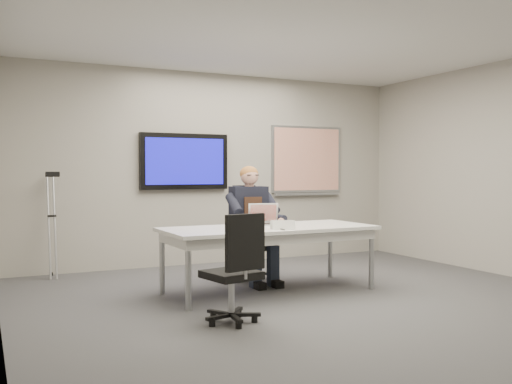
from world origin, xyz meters
name	(u,v)px	position (x,y,z in m)	size (l,w,h in m)	color
floor	(325,305)	(0.00, 0.00, 0.00)	(6.00, 6.00, 0.02)	#3A3A3D
ceiling	(326,27)	(0.00, 0.00, 2.80)	(6.00, 6.00, 0.02)	silver
wall_back	(216,169)	(0.00, 3.00, 1.40)	(6.00, 0.02, 2.80)	#9D998D
wall_left	(0,165)	(-3.00, 0.00, 1.40)	(0.02, 6.00, 2.80)	#9D998D
conference_table	(269,234)	(-0.23, 0.81, 0.65)	(2.40, 1.04, 0.73)	white
tv_display	(184,161)	(-0.50, 2.95, 1.50)	(1.30, 0.09, 0.80)	black
whiteboard	(307,161)	(1.55, 2.97, 1.53)	(1.25, 0.08, 1.10)	#95989D
office_chair_far	(247,256)	(-0.15, 1.58, 0.29)	(0.52, 0.52, 0.94)	black
office_chair_near	(234,289)	(-1.12, -0.26, 0.31)	(0.56, 0.56, 0.99)	black
seated_person	(255,236)	(-0.15, 1.33, 0.57)	(0.45, 0.77, 1.42)	#1F2534
crutch	(52,224)	(-2.33, 2.77, 0.69)	(0.19, 0.39, 1.38)	#ABADB3
laptop	(267,220)	(-0.15, 1.02, 0.80)	(0.41, 0.43, 0.25)	#ACACAE
name_tent	(283,225)	(-0.22, 0.50, 0.78)	(0.24, 0.07, 0.10)	white
pen	(282,229)	(-0.26, 0.45, 0.74)	(0.01, 0.01, 0.14)	black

